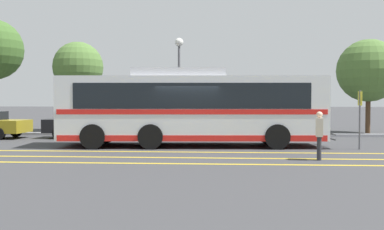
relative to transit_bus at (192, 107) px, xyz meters
name	(u,v)px	position (x,y,z in m)	size (l,w,h in m)	color
ground_plane	(189,147)	(-0.09, -0.45, -1.67)	(220.00, 220.00, 0.00)	#38383A
lane_strip_0	(188,152)	(0.01, -2.20, -1.67)	(0.20, 30.92, 0.01)	gold
lane_strip_1	(184,158)	(0.01, -3.86, -1.67)	(0.20, 30.92, 0.01)	gold
lane_strip_2	(180,164)	(0.01, -5.29, -1.67)	(0.20, 30.92, 0.01)	gold
curb_strip	(199,135)	(0.01, 5.36, -1.60)	(38.92, 0.36, 0.15)	#99999E
transit_bus	(192,107)	(0.00, 0.00, 0.00)	(11.36, 3.29, 3.26)	silver
parked_car_1	(92,123)	(-5.35, 3.58, -0.92)	(4.69, 1.91, 1.49)	black
parked_car_2	(190,124)	(-0.29, 3.22, -0.89)	(4.16, 1.98, 1.58)	#9E9EA3
pedestrian_0	(319,133)	(4.45, -4.12, -0.78)	(0.29, 0.45, 1.58)	#2D2D33
bus_stop_sign	(360,112)	(6.71, -0.86, -0.19)	(0.07, 0.40, 2.35)	#59595E
street_lamp	(179,65)	(-1.19, 6.73, 2.30)	(0.48, 0.48, 5.50)	#59595E
tree_0	(78,67)	(-7.79, 8.83, 2.35)	(3.14, 3.14, 5.61)	#513823
tree_2	(368,71)	(9.84, 8.08, 2.00)	(3.66, 3.66, 5.51)	#513823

